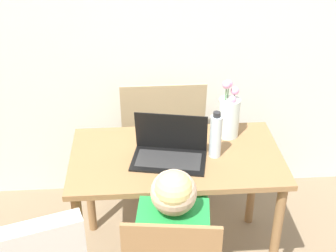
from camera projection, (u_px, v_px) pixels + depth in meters
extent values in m
cube|color=silver|center=(129.00, 13.00, 2.76)|extent=(6.40, 0.05, 2.50)
cube|color=olive|center=(176.00, 157.00, 2.44)|extent=(1.10, 0.61, 0.03)
cylinder|color=olive|center=(82.00, 248.00, 2.36)|extent=(0.05, 0.05, 0.68)
cylinder|color=olive|center=(276.00, 238.00, 2.42)|extent=(0.05, 0.05, 0.68)
cylinder|color=olive|center=(89.00, 186.00, 2.80)|extent=(0.05, 0.05, 0.68)
cylinder|color=olive|center=(253.00, 178.00, 2.87)|extent=(0.05, 0.05, 0.68)
cube|color=beige|center=(32.00, 248.00, 1.73)|extent=(0.40, 0.19, 0.20)
cube|color=#1E8438|center=(173.00, 243.00, 2.01)|extent=(0.32, 0.22, 0.36)
sphere|color=beige|center=(174.00, 193.00, 1.87)|extent=(0.19, 0.19, 0.19)
sphere|color=#D8BC72|center=(173.00, 190.00, 1.84)|extent=(0.16, 0.16, 0.16)
cylinder|color=navy|center=(188.00, 249.00, 2.21)|extent=(0.12, 0.29, 0.09)
cylinder|color=navy|center=(160.00, 247.00, 2.21)|extent=(0.12, 0.29, 0.09)
cylinder|color=#1E8438|center=(202.00, 209.00, 2.17)|extent=(0.09, 0.25, 0.06)
cylinder|color=#1E8438|center=(148.00, 207.00, 2.18)|extent=(0.09, 0.25, 0.06)
cube|color=black|center=(169.00, 161.00, 2.37)|extent=(0.41, 0.29, 0.01)
cube|color=#2D2D2D|center=(169.00, 160.00, 2.37)|extent=(0.35, 0.22, 0.00)
cube|color=black|center=(171.00, 132.00, 2.39)|extent=(0.37, 0.12, 0.22)
cube|color=silver|center=(171.00, 131.00, 2.40)|extent=(0.33, 0.10, 0.19)
cylinder|color=silver|center=(229.00, 118.00, 2.54)|extent=(0.12, 0.12, 0.22)
cylinder|color=#3D7A38|center=(233.00, 109.00, 2.53)|extent=(0.01, 0.01, 0.22)
sphere|color=#EA9EC6|center=(235.00, 91.00, 2.47)|extent=(0.04, 0.04, 0.04)
cylinder|color=#3D7A38|center=(227.00, 105.00, 2.53)|extent=(0.01, 0.01, 0.26)
sphere|color=#EA9EC6|center=(229.00, 84.00, 2.47)|extent=(0.04, 0.04, 0.04)
cylinder|color=#3D7A38|center=(225.00, 107.00, 2.50)|extent=(0.01, 0.01, 0.27)
sphere|color=#EA9EC6|center=(227.00, 85.00, 2.43)|extent=(0.05, 0.05, 0.05)
cylinder|color=#3D7A38|center=(231.00, 115.00, 2.51)|extent=(0.01, 0.01, 0.19)
sphere|color=#EA9EC6|center=(232.00, 99.00, 2.46)|extent=(0.04, 0.04, 0.04)
cylinder|color=silver|center=(216.00, 137.00, 2.37)|extent=(0.06, 0.06, 0.23)
cylinder|color=#262628|center=(217.00, 115.00, 2.30)|extent=(0.04, 0.04, 0.03)
cube|color=tan|center=(163.00, 141.00, 3.07)|extent=(0.53, 0.14, 0.86)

